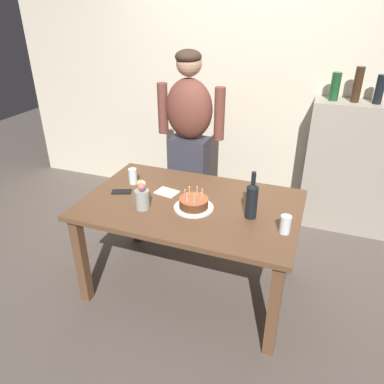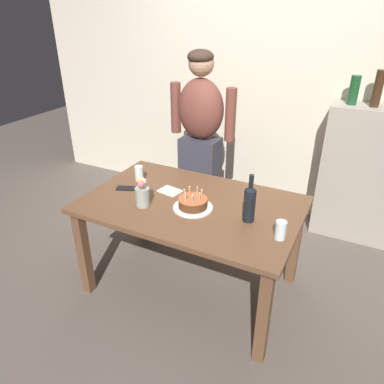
# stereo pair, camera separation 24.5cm
# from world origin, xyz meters

# --- Properties ---
(ground_plane) EXTENTS (10.00, 10.00, 0.00)m
(ground_plane) POSITION_xyz_m (0.00, 0.00, 0.00)
(ground_plane) COLOR #564C44
(back_wall) EXTENTS (5.20, 0.10, 2.60)m
(back_wall) POSITION_xyz_m (0.00, 1.55, 1.30)
(back_wall) COLOR beige
(back_wall) RESTS_ON ground_plane
(dining_table) EXTENTS (1.50, 0.96, 0.74)m
(dining_table) POSITION_xyz_m (0.00, 0.00, 0.64)
(dining_table) COLOR brown
(dining_table) RESTS_ON ground_plane
(birthday_cake) EXTENTS (0.27, 0.27, 0.14)m
(birthday_cake) POSITION_xyz_m (0.05, -0.07, 0.77)
(birthday_cake) COLOR white
(birthday_cake) RESTS_ON dining_table
(water_glass_near) EXTENTS (0.07, 0.07, 0.12)m
(water_glass_near) POSITION_xyz_m (0.66, -0.15, 0.80)
(water_glass_near) COLOR silver
(water_glass_near) RESTS_ON dining_table
(water_glass_far) EXTENTS (0.07, 0.07, 0.12)m
(water_glass_far) POSITION_xyz_m (-0.53, 0.13, 0.80)
(water_glass_far) COLOR silver
(water_glass_far) RESTS_ON dining_table
(wine_bottle) EXTENTS (0.08, 0.08, 0.32)m
(wine_bottle) POSITION_xyz_m (0.43, -0.04, 0.87)
(wine_bottle) COLOR black
(wine_bottle) RESTS_ON dining_table
(cell_phone) EXTENTS (0.16, 0.12, 0.01)m
(cell_phone) POSITION_xyz_m (-0.53, -0.03, 0.74)
(cell_phone) COLOR black
(cell_phone) RESTS_ON dining_table
(napkin_stack) EXTENTS (0.18, 0.15, 0.01)m
(napkin_stack) POSITION_xyz_m (-0.22, 0.08, 0.74)
(napkin_stack) COLOR white
(napkin_stack) RESTS_ON dining_table
(flower_vase) EXTENTS (0.10, 0.10, 0.20)m
(flower_vase) POSITION_xyz_m (-0.28, -0.19, 0.84)
(flower_vase) COLOR #999E93
(flower_vase) RESTS_ON dining_table
(person_man_bearded) EXTENTS (0.61, 0.27, 1.66)m
(person_man_bearded) POSITION_xyz_m (-0.31, 0.79, 0.87)
(person_man_bearded) COLOR #33333D
(person_man_bearded) RESTS_ON ground_plane
(shelf_cabinet) EXTENTS (0.82, 0.30, 1.52)m
(shelf_cabinet) POSITION_xyz_m (1.08, 1.33, 0.63)
(shelf_cabinet) COLOR #9E9384
(shelf_cabinet) RESTS_ON ground_plane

